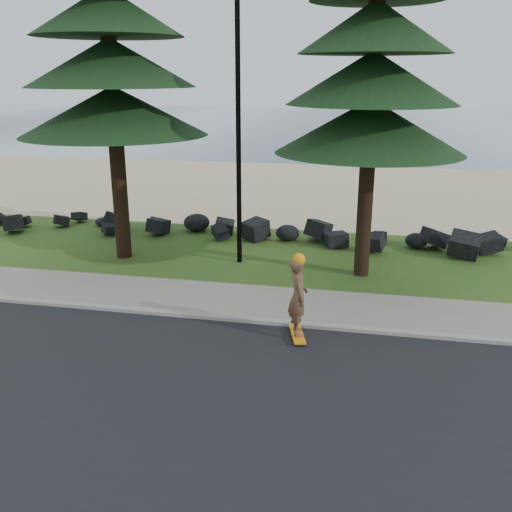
# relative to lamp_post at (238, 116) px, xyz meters

# --- Properties ---
(ground) EXTENTS (160.00, 160.00, 0.00)m
(ground) POSITION_rel_lamp_post_xyz_m (0.00, -3.20, -4.13)
(ground) COLOR #295119
(ground) RESTS_ON ground
(road) EXTENTS (160.00, 7.00, 0.02)m
(road) POSITION_rel_lamp_post_xyz_m (0.00, -7.70, -4.12)
(road) COLOR black
(road) RESTS_ON ground
(kerb) EXTENTS (160.00, 0.20, 0.10)m
(kerb) POSITION_rel_lamp_post_xyz_m (0.00, -4.10, -4.08)
(kerb) COLOR gray
(kerb) RESTS_ON ground
(sidewalk) EXTENTS (160.00, 2.00, 0.08)m
(sidewalk) POSITION_rel_lamp_post_xyz_m (0.00, -3.00, -4.09)
(sidewalk) COLOR gray
(sidewalk) RESTS_ON ground
(beach_sand) EXTENTS (160.00, 15.00, 0.01)m
(beach_sand) POSITION_rel_lamp_post_xyz_m (0.00, 11.30, -4.13)
(beach_sand) COLOR beige
(beach_sand) RESTS_ON ground
(ocean) EXTENTS (160.00, 58.00, 0.01)m
(ocean) POSITION_rel_lamp_post_xyz_m (0.00, 47.80, -4.13)
(ocean) COLOR #30435D
(ocean) RESTS_ON ground
(seawall_boulders) EXTENTS (60.00, 2.40, 1.10)m
(seawall_boulders) POSITION_rel_lamp_post_xyz_m (0.00, 2.40, -4.13)
(seawall_boulders) COLOR black
(seawall_boulders) RESTS_ON ground
(lamp_post) EXTENTS (0.25, 0.14, 8.14)m
(lamp_post) POSITION_rel_lamp_post_xyz_m (0.00, 0.00, 0.00)
(lamp_post) COLOR black
(lamp_post) RESTS_ON ground
(skateboarder) EXTENTS (0.53, 1.01, 1.82)m
(skateboarder) POSITION_rel_lamp_post_xyz_m (2.31, -4.64, -3.22)
(skateboarder) COLOR orange
(skateboarder) RESTS_ON ground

